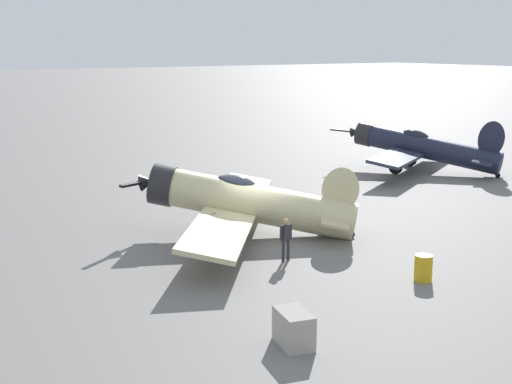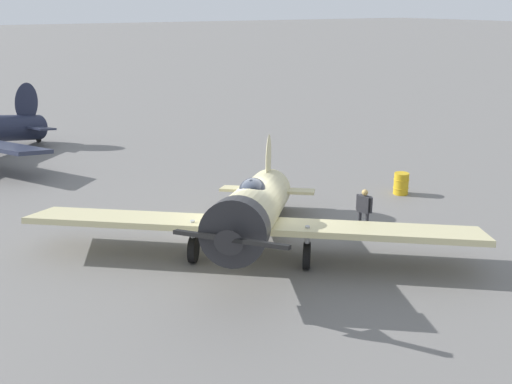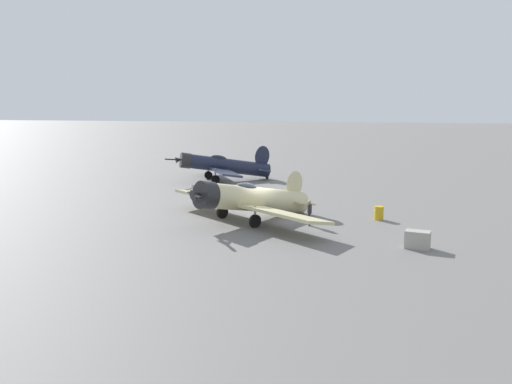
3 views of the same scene
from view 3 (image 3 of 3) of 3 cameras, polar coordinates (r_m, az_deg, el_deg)
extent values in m
plane|color=slate|center=(33.45, 0.00, -3.04)|extent=(400.00, 400.00, 0.00)
cylinder|color=beige|center=(33.19, 0.00, -0.79)|extent=(6.34, 7.40, 2.93)
cylinder|color=#232326|center=(30.81, -5.52, -0.36)|extent=(2.05, 1.97, 1.81)
cone|color=#232326|center=(30.44, -6.54, -0.28)|extent=(0.96, 0.95, 0.78)
cube|color=black|center=(30.36, -6.78, -0.32)|extent=(1.78, 2.74, 0.31)
ellipsoid|color=black|center=(32.56, -1.10, 0.44)|extent=(1.71, 1.88, 0.96)
cube|color=#C6BC89|center=(32.64, -1.31, -1.43)|extent=(11.78, 9.97, 0.53)
ellipsoid|color=beige|center=(35.31, 4.26, 0.84)|extent=(1.21, 1.48, 2.06)
cube|color=#C6BC89|center=(35.36, 4.00, -0.97)|extent=(3.35, 2.98, 0.29)
cylinder|color=#999BA0|center=(31.10, -0.11, -2.38)|extent=(0.14, 0.14, 0.92)
cylinder|color=black|center=(31.20, -0.11, -3.21)|extent=(0.65, 0.75, 0.80)
cylinder|color=#999BA0|center=(33.71, -3.72, -1.47)|extent=(0.14, 0.14, 0.92)
cylinder|color=black|center=(33.80, -3.72, -2.24)|extent=(0.65, 0.75, 0.80)
cylinder|color=black|center=(35.96, 4.78, -1.96)|extent=(0.25, 0.28, 0.28)
cylinder|color=#1E2338|center=(50.63, -3.19, 2.92)|extent=(8.22, 5.43, 2.63)
cylinder|color=#232326|center=(49.72, -7.77, 3.45)|extent=(1.68, 1.82, 1.58)
cone|color=#232326|center=(49.61, -8.51, 3.53)|extent=(0.85, 0.84, 0.68)
cube|color=black|center=(49.59, -8.69, 3.53)|extent=(1.35, 2.86, 0.48)
ellipsoid|color=black|center=(50.35, -4.15, 3.68)|extent=(1.93, 1.54, 0.93)
cube|color=#282D42|center=(50.41, -4.32, 2.63)|extent=(7.49, 11.32, 0.46)
ellipsoid|color=#1E2338|center=(51.54, 0.69, 3.92)|extent=(1.63, 0.99, 2.32)
cube|color=#282D42|center=(51.61, 0.47, 2.55)|extent=(2.63, 3.50, 0.27)
cylinder|color=#999BA0|center=(48.81, -4.49, 2.02)|extent=(0.14, 0.14, 1.08)
cylinder|color=black|center=(48.89, -4.48, 1.39)|extent=(0.80, 0.57, 0.80)
cylinder|color=#999BA0|center=(51.87, -5.27, 2.45)|extent=(0.14, 0.14, 1.08)
cylinder|color=black|center=(51.93, -5.26, 1.86)|extent=(0.80, 0.57, 0.80)
cylinder|color=black|center=(51.95, 1.22, 1.61)|extent=(0.29, 0.22, 0.28)
cylinder|color=#2D2D33|center=(32.00, 5.83, -2.94)|extent=(0.12, 0.12, 0.79)
cylinder|color=#2D2D33|center=(31.73, 5.92, -3.05)|extent=(0.12, 0.12, 0.79)
cube|color=#2D2D33|center=(31.72, 5.89, -1.80)|extent=(0.33, 0.47, 0.56)
sphere|color=tan|center=(31.65, 5.90, -1.09)|extent=(0.21, 0.21, 0.21)
cylinder|color=#2D2D33|center=(31.98, 5.81, -1.68)|extent=(0.09, 0.09, 0.53)
cylinder|color=#2D2D33|center=(31.46, 5.98, -1.87)|extent=(0.09, 0.09, 0.53)
cube|color=#9E998E|center=(27.96, 17.34, -5.02)|extent=(1.37, 0.99, 0.92)
cylinder|color=gold|center=(34.23, 13.36, -2.26)|extent=(0.59, 0.59, 0.88)
torus|color=gold|center=(34.20, 13.37, -1.98)|extent=(0.62, 0.62, 0.04)
torus|color=gold|center=(34.27, 13.35, -2.55)|extent=(0.62, 0.62, 0.04)
camera|label=1|loc=(23.69, 56.46, 6.25)|focal=48.94mm
camera|label=2|loc=(23.15, -31.18, 8.53)|focal=41.66mm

